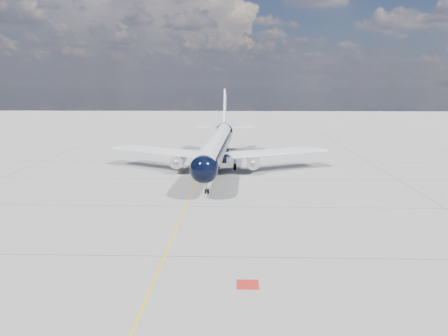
{
  "coord_description": "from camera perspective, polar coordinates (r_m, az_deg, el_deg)",
  "views": [
    {
      "loc": [
        6.01,
        -39.02,
        14.1
      ],
      "look_at": [
        4.39,
        13.07,
        4.0
      ],
      "focal_mm": 35.0,
      "sensor_mm": 36.0,
      "label": 1
    }
  ],
  "objects": [
    {
      "name": "ground",
      "position": [
        70.7,
        -3.13,
        -0.55
      ],
      "size": [
        320.0,
        320.0,
        0.0
      ],
      "primitive_type": "plane",
      "color": "gray",
      "rests_on": "ground"
    },
    {
      "name": "taxiway_centerline",
      "position": [
        65.83,
        -3.5,
        -1.42
      ],
      "size": [
        0.16,
        160.0,
        0.01
      ],
      "primitive_type": "cube",
      "color": "#E3B00B",
      "rests_on": "ground"
    },
    {
      "name": "main_airliner",
      "position": [
        72.34,
        -0.9,
        2.98
      ],
      "size": [
        37.12,
        45.17,
        13.06
      ],
      "rotation": [
        0.0,
        0.0,
        -0.04
      ],
      "color": "black",
      "rests_on": "ground"
    },
    {
      "name": "red_marking",
      "position": [
        32.28,
        3.11,
        -14.95
      ],
      "size": [
        1.6,
        1.6,
        0.01
      ],
      "primitive_type": "cube",
      "color": "maroon",
      "rests_on": "ground"
    }
  ]
}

